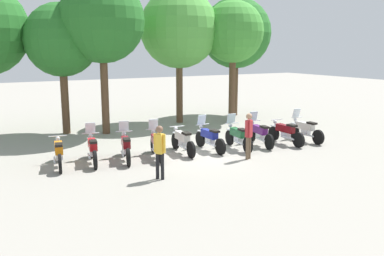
# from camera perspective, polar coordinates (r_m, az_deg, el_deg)

# --- Properties ---
(ground_plane) EXTENTS (80.00, 80.00, 0.00)m
(ground_plane) POSITION_cam_1_polar(r_m,az_deg,el_deg) (16.28, 0.84, -3.41)
(ground_plane) COLOR gray
(motorcycle_0) EXTENTS (0.71, 2.18, 0.99)m
(motorcycle_0) POSITION_cam_1_polar(r_m,az_deg,el_deg) (14.97, -17.86, -3.23)
(motorcycle_0) COLOR black
(motorcycle_0) RESTS_ON ground_plane
(motorcycle_1) EXTENTS (0.72, 2.17, 1.37)m
(motorcycle_1) POSITION_cam_1_polar(r_m,az_deg,el_deg) (15.15, -13.53, -2.79)
(motorcycle_1) COLOR black
(motorcycle_1) RESTS_ON ground_plane
(motorcycle_2) EXTENTS (0.80, 2.15, 1.37)m
(motorcycle_2) POSITION_cam_1_polar(r_m,az_deg,el_deg) (15.25, -9.11, -2.53)
(motorcycle_2) COLOR black
(motorcycle_2) RESTS_ON ground_plane
(motorcycle_3) EXTENTS (0.78, 2.16, 1.37)m
(motorcycle_3) POSITION_cam_1_polar(r_m,az_deg,el_deg) (15.52, -4.92, -2.20)
(motorcycle_3) COLOR black
(motorcycle_3) RESTS_ON ground_plane
(motorcycle_4) EXTENTS (0.62, 2.19, 0.99)m
(motorcycle_4) POSITION_cam_1_polar(r_m,az_deg,el_deg) (16.08, -1.32, -1.74)
(motorcycle_4) COLOR black
(motorcycle_4) RESTS_ON ground_plane
(motorcycle_5) EXTENTS (0.62, 2.19, 1.37)m
(motorcycle_5) POSITION_cam_1_polar(r_m,az_deg,el_deg) (16.53, 2.40, -1.35)
(motorcycle_5) COLOR black
(motorcycle_5) RESTS_ON ground_plane
(motorcycle_6) EXTENTS (0.65, 2.19, 1.37)m
(motorcycle_6) POSITION_cam_1_polar(r_m,az_deg,el_deg) (16.88, 6.33, -1.15)
(motorcycle_6) COLOR black
(motorcycle_6) RESTS_ON ground_plane
(motorcycle_7) EXTENTS (0.70, 2.18, 1.37)m
(motorcycle_7) POSITION_cam_1_polar(r_m,az_deg,el_deg) (17.60, 9.30, -0.73)
(motorcycle_7) COLOR black
(motorcycle_7) RESTS_ON ground_plane
(motorcycle_8) EXTENTS (0.62, 2.19, 0.99)m
(motorcycle_8) POSITION_cam_1_polar(r_m,az_deg,el_deg) (18.10, 12.73, -0.58)
(motorcycle_8) COLOR black
(motorcycle_8) RESTS_ON ground_plane
(motorcycle_9) EXTENTS (0.62, 2.19, 1.37)m
(motorcycle_9) POSITION_cam_1_polar(r_m,az_deg,el_deg) (18.88, 15.31, -0.18)
(motorcycle_9) COLOR black
(motorcycle_9) RESTS_ON ground_plane
(person_0) EXTENTS (0.40, 0.30, 1.71)m
(person_0) POSITION_cam_1_polar(r_m,az_deg,el_deg) (15.26, 7.82, -0.61)
(person_0) COLOR brown
(person_0) RESTS_ON ground_plane
(person_1) EXTENTS (0.32, 0.36, 1.71)m
(person_1) POSITION_cam_1_polar(r_m,az_deg,el_deg) (12.82, -4.47, -2.78)
(person_1) COLOR black
(person_1) RESTS_ON ground_plane
(tree_1) EXTENTS (3.41, 3.41, 6.12)m
(tree_1) POSITION_cam_1_polar(r_m,az_deg,el_deg) (20.45, -17.53, 11.43)
(tree_1) COLOR brown
(tree_1) RESTS_ON ground_plane
(tree_2) EXTENTS (3.94, 3.94, 7.27)m
(tree_2) POSITION_cam_1_polar(r_m,az_deg,el_deg) (19.98, -12.30, 14.24)
(tree_2) COLOR brown
(tree_2) RESTS_ON ground_plane
(tree_3) EXTENTS (4.18, 4.18, 7.14)m
(tree_3) POSITION_cam_1_polar(r_m,az_deg,el_deg) (22.58, -1.79, 13.45)
(tree_3) COLOR brown
(tree_3) RESTS_ON ground_plane
(tree_4) EXTENTS (3.34, 3.34, 6.58)m
(tree_4) POSITION_cam_1_polar(r_m,az_deg,el_deg) (23.01, 5.68, 12.97)
(tree_4) COLOR brown
(tree_4) RESTS_ON ground_plane
(tree_5) EXTENTS (4.16, 4.16, 7.00)m
(tree_5) POSITION_cam_1_polar(r_m,az_deg,el_deg) (25.28, 6.08, 12.83)
(tree_5) COLOR brown
(tree_5) RESTS_ON ground_plane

